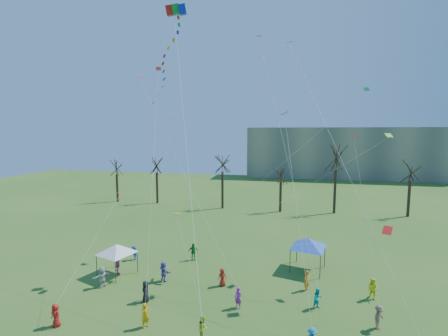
% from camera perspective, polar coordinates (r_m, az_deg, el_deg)
% --- Properties ---
extents(distant_building, '(60.00, 14.00, 15.00)m').
position_cam_1_polar(distant_building, '(101.45, 21.85, 2.63)').
color(distant_building, gray).
rests_on(distant_building, ground).
extents(bare_tree_row, '(68.15, 7.08, 11.73)m').
position_cam_1_polar(bare_tree_row, '(54.73, 10.67, -0.44)').
color(bare_tree_row, black).
rests_on(bare_tree_row, ground).
extents(big_box_kite, '(3.89, 6.86, 24.90)m').
position_cam_1_polar(big_box_kite, '(26.75, -9.84, 18.60)').
color(big_box_kite, red).
rests_on(big_box_kite, ground).
extents(canopy_tent_white, '(3.83, 3.83, 3.04)m').
position_cam_1_polar(canopy_tent_white, '(32.47, -19.03, -13.79)').
color(canopy_tent_white, '#3F3F44').
rests_on(canopy_tent_white, ground).
extents(canopy_tent_blue, '(4.25, 4.25, 3.28)m').
position_cam_1_polar(canopy_tent_blue, '(32.76, 15.15, -13.08)').
color(canopy_tent_blue, '#3F3F44').
rests_on(canopy_tent_blue, ground).
extents(festival_crowd, '(24.98, 13.85, 1.86)m').
position_cam_1_polar(festival_crowd, '(27.53, -2.04, -21.16)').
color(festival_crowd, red).
rests_on(festival_crowd, ground).
extents(small_kites_aloft, '(27.23, 19.23, 34.52)m').
position_cam_1_polar(small_kites_aloft, '(28.88, 4.76, 6.66)').
color(small_kites_aloft, '#F9530D').
rests_on(small_kites_aloft, ground).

